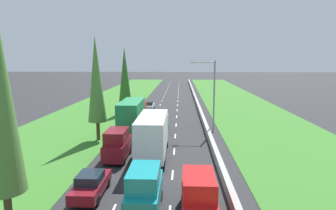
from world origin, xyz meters
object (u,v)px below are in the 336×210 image
(white_box_truck_centre_lane, at_px, (153,135))
(street_light_mast, at_px, (211,91))
(yellow_sedan_left_lane, at_px, (143,114))
(silver_sedan_left_lane, at_px, (149,106))
(maroon_van_left_lane, at_px, (117,144))
(poplar_tree_second, at_px, (96,80))
(maroon_sedan_left_lane, at_px, (91,184))
(green_box_truck_left_lane, at_px, (133,116))
(green_hatchback_centre_lane, at_px, (161,126))
(teal_van_centre_lane, at_px, (145,190))
(red_van_right_lane, at_px, (198,197))
(poplar_tree_third, at_px, (125,75))

(white_box_truck_centre_lane, height_order, street_light_mast, street_light_mast)
(yellow_sedan_left_lane, distance_m, silver_sedan_left_lane, 7.72)
(yellow_sedan_left_lane, bearing_deg, maroon_van_left_lane, -90.04)
(silver_sedan_left_lane, height_order, poplar_tree_second, poplar_tree_second)
(silver_sedan_left_lane, bearing_deg, maroon_sedan_left_lane, -90.45)
(maroon_sedan_left_lane, distance_m, green_box_truck_left_lane, 17.38)
(silver_sedan_left_lane, bearing_deg, green_hatchback_centre_lane, -78.22)
(green_hatchback_centre_lane, bearing_deg, yellow_sedan_left_lane, 112.10)
(green_hatchback_centre_lane, bearing_deg, street_light_mast, 6.21)
(maroon_sedan_left_lane, bearing_deg, green_box_truck_left_lane, 89.81)
(poplar_tree_second, bearing_deg, maroon_van_left_lane, -60.27)
(teal_van_centre_lane, xyz_separation_m, silver_sedan_left_lane, (-3.63, 35.61, -0.59))
(red_van_right_lane, relative_size, poplar_tree_second, 0.42)
(yellow_sedan_left_lane, relative_size, poplar_tree_second, 0.38)
(maroon_sedan_left_lane, relative_size, poplar_tree_second, 0.38)
(maroon_van_left_lane, height_order, yellow_sedan_left_lane, maroon_van_left_lane)
(white_box_truck_centre_lane, bearing_deg, silver_sedan_left_lane, 97.18)
(poplar_tree_second, bearing_deg, yellow_sedan_left_lane, 73.63)
(maroon_van_left_lane, xyz_separation_m, poplar_tree_third, (-3.47, 22.45, 5.21))
(teal_van_centre_lane, distance_m, poplar_tree_third, 33.05)
(teal_van_centre_lane, bearing_deg, yellow_sedan_left_lane, 97.50)
(red_van_right_lane, distance_m, yellow_sedan_left_lane, 29.47)
(silver_sedan_left_lane, xyz_separation_m, green_hatchback_centre_lane, (3.35, -16.07, 0.02))
(red_van_right_lane, distance_m, poplar_tree_third, 34.61)
(maroon_sedan_left_lane, relative_size, maroon_van_left_lane, 0.92)
(maroon_van_left_lane, distance_m, poplar_tree_second, 9.08)
(green_box_truck_left_lane, relative_size, red_van_right_lane, 1.92)
(poplar_tree_second, height_order, poplar_tree_third, poplar_tree_second)
(maroon_van_left_lane, xyz_separation_m, red_van_right_lane, (6.88, -10.16, 0.00))
(maroon_van_left_lane, xyz_separation_m, silver_sedan_left_lane, (0.05, 26.21, -0.59))
(poplar_tree_third, bearing_deg, maroon_van_left_lane, -81.21)
(yellow_sedan_left_lane, height_order, poplar_tree_third, poplar_tree_third)
(white_box_truck_centre_lane, xyz_separation_m, red_van_right_lane, (3.58, -10.58, -0.78))
(poplar_tree_second, bearing_deg, maroon_sedan_left_lane, -76.23)
(poplar_tree_second, height_order, street_light_mast, poplar_tree_second)
(green_hatchback_centre_lane, xyz_separation_m, street_light_mast, (6.29, 0.68, 4.40))
(yellow_sedan_left_lane, xyz_separation_m, street_light_mast, (9.68, -7.67, 4.42))
(maroon_sedan_left_lane, relative_size, street_light_mast, 0.50)
(silver_sedan_left_lane, distance_m, poplar_tree_second, 21.17)
(maroon_van_left_lane, relative_size, street_light_mast, 0.54)
(teal_van_centre_lane, height_order, red_van_right_lane, same)
(teal_van_centre_lane, bearing_deg, poplar_tree_third, 102.66)
(red_van_right_lane, height_order, street_light_mast, street_light_mast)
(white_box_truck_centre_lane, relative_size, street_light_mast, 1.04)
(maroon_sedan_left_lane, xyz_separation_m, silver_sedan_left_lane, (0.27, 33.68, 0.00))
(teal_van_centre_lane, relative_size, yellow_sedan_left_lane, 1.09)
(yellow_sedan_left_lane, distance_m, poplar_tree_second, 14.13)
(green_box_truck_left_lane, xyz_separation_m, silver_sedan_left_lane, (0.21, 16.35, -1.37))
(yellow_sedan_left_lane, bearing_deg, poplar_tree_second, -106.37)
(maroon_sedan_left_lane, distance_m, poplar_tree_third, 30.64)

